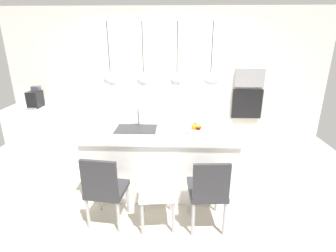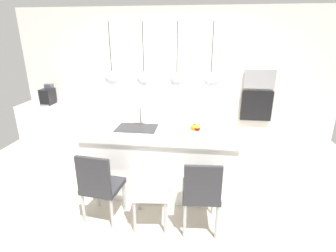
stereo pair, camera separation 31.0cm
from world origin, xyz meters
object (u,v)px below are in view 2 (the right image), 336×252
Objects in this scene: chair_far at (201,191)px; oven at (256,106)px; fruit_bowl at (195,130)px; chair_middle at (150,188)px; microwave at (260,79)px; coffee_machine at (48,96)px; chair_near at (100,184)px.

oven is at bearing 67.65° from chair_far.
fruit_bowl is 0.50× the size of oven.
oven reaches higher than chair_far.
microwave is at bearing 57.12° from chair_middle.
chair_middle is at bearing -122.74° from fruit_bowl.
oven is 0.62× the size of chair_middle.
microwave reaches higher than chair_far.
oven is (3.97, 0.30, -0.14)m from coffee_machine.
chair_far is at bearing 0.14° from chair_middle.
chair_far is (2.98, -2.10, -0.50)m from coffee_machine.
fruit_bowl is at bearing 34.03° from chair_near.
coffee_machine is 3.99m from oven.
oven reaches higher than chair_near.
microwave is (1.09, 1.68, 0.42)m from fruit_bowl.
microwave is 2.99m from chair_middle.
chair_middle is at bearing -122.88° from oven.
fruit_bowl is 2.01m from oven.
oven is 2.88m from chair_middle.
oven reaches higher than fruit_bowl.
coffee_machine is 4.00m from microwave.
coffee_machine is 0.42× the size of chair_far.
chair_middle is (-1.55, -2.40, -0.87)m from microwave.
chair_near is at bearing -131.85° from oven.
fruit_bowl reaches higher than chair_middle.
chair_near is 1.16m from chair_far.
chair_middle is at bearing -0.39° from chair_near.
fruit_bowl is 0.73× the size of coffee_machine.
microwave is 0.50m from oven.
fruit_bowl is 0.31× the size of chair_middle.
chair_middle is (-1.55, -2.40, -0.37)m from oven.
microwave is 0.60× the size of chair_far.
coffee_machine is 3.25m from chair_middle.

